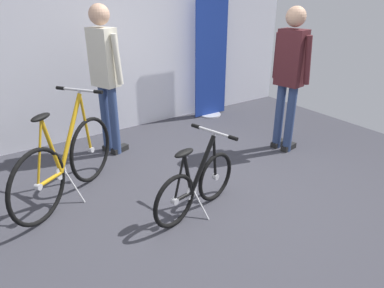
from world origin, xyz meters
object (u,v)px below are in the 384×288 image
folding_bike_foreground (196,184)px  display_bike_left (67,163)px  floor_banner_stand (211,64)px  visitor_near_wall (290,71)px  visitor_browsing (105,71)px

folding_bike_foreground → display_bike_left: (-0.92, 0.91, 0.10)m
floor_banner_stand → visitor_near_wall: floor_banner_stand is taller
floor_banner_stand → visitor_browsing: floor_banner_stand is taller
display_bike_left → visitor_browsing: size_ratio=0.69×
visitor_browsing → visitor_near_wall: bearing=-31.9°
display_bike_left → visitor_near_wall: visitor_near_wall is taller
floor_banner_stand → folding_bike_foreground: floor_banner_stand is taller
folding_bike_foreground → visitor_near_wall: bearing=17.0°
visitor_browsing → folding_bike_foreground: bearing=-85.5°
floor_banner_stand → folding_bike_foreground: (-1.79, -2.16, -0.56)m
folding_bike_foreground → display_bike_left: bearing=135.1°
visitor_near_wall → visitor_browsing: visitor_browsing is taller
floor_banner_stand → display_bike_left: size_ratio=1.51×
visitor_browsing → display_bike_left: bearing=-134.1°
floor_banner_stand → display_bike_left: 3.01m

